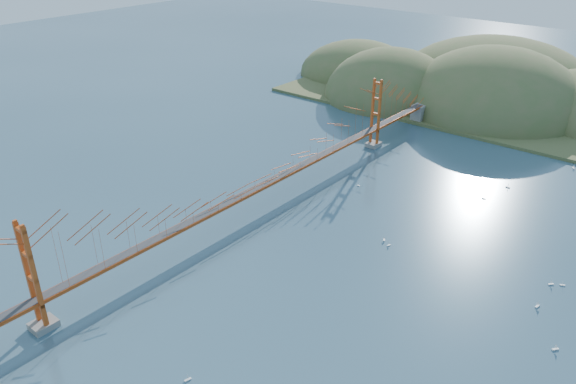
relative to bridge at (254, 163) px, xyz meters
The scene contains 14 objects.
ground 7.01m from the bridge, 90.00° to the right, with size 320.00×320.00×0.00m, color #304E61.
bridge is the anchor object (origin of this frame).
far_headlands 68.73m from the bridge, 88.14° to the left, with size 84.00×58.00×25.00m.
sailboat_9 37.22m from the bridge, 12.82° to the left, with size 0.67×0.67×0.70m.
sailboat_4 39.74m from the bridge, ahead, with size 0.71×0.71×0.75m.
sailboat_0 19.82m from the bridge, 12.06° to the left, with size 0.48×0.50×0.57m.
sailboat_10 31.17m from the bridge, 58.53° to the right, with size 0.60×0.65×0.73m.
sailboat_1 19.01m from the bridge, 14.96° to the left, with size 0.58×0.58×0.63m.
sailboat_3 17.98m from the bridge, 67.03° to the left, with size 0.50×0.41×0.59m.
sailboat_15 51.31m from the bridge, 55.32° to the left, with size 0.64×0.64×0.70m.
sailboat_5 36.58m from the bridge, ahead, with size 0.59×0.63×0.71m.
sailboat_8 38.32m from the bridge, 13.39° to the left, with size 0.56×0.56×0.63m.
sailboat_7 32.65m from the bridge, 45.92° to the left, with size 0.58×0.50×0.67m.
sailboat_12 37.66m from the bridge, 50.61° to the left, with size 0.63×0.51×0.73m.
Camera 1 is at (45.14, -47.82, 36.11)m, focal length 35.00 mm.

